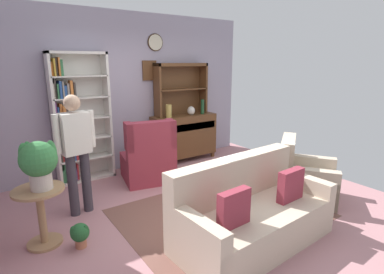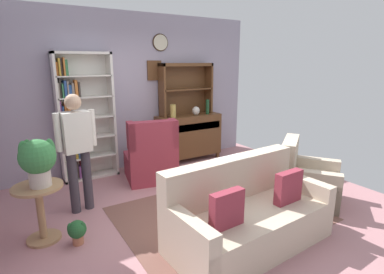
{
  "view_description": "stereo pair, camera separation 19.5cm",
  "coord_description": "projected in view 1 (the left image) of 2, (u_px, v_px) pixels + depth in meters",
  "views": [
    {
      "loc": [
        -2.15,
        -3.06,
        1.94
      ],
      "look_at": [
        0.1,
        0.2,
        0.95
      ],
      "focal_mm": 28.15,
      "sensor_mm": 36.0,
      "label": 1
    },
    {
      "loc": [
        -1.99,
        -3.17,
        1.94
      ],
      "look_at": [
        0.1,
        0.2,
        0.95
      ],
      "focal_mm": 28.15,
      "sensor_mm": 36.0,
      "label": 2
    }
  ],
  "objects": [
    {
      "name": "sideboard",
      "position": [
        184.0,
        135.0,
        6.04
      ],
      "size": [
        1.3,
        0.45,
        0.92
      ],
      "color": "brown",
      "rests_on": "ground_plane"
    },
    {
      "name": "potted_plant_small",
      "position": [
        80.0,
        234.0,
        3.21
      ],
      "size": [
        0.2,
        0.2,
        0.27
      ],
      "color": "#AD6B4C",
      "rests_on": "ground_plane"
    },
    {
      "name": "bottle_wine",
      "position": [
        202.0,
        107.0,
        6.05
      ],
      "size": [
        0.07,
        0.07,
        0.29
      ],
      "primitive_type": "cylinder",
      "color": "#194223",
      "rests_on": "sideboard"
    },
    {
      "name": "couch_floral",
      "position": [
        251.0,
        214.0,
        3.31
      ],
      "size": [
        1.84,
        0.95,
        0.9
      ],
      "color": "beige",
      "rests_on": "ground_plane"
    },
    {
      "name": "wingback_chair",
      "position": [
        149.0,
        159.0,
        4.96
      ],
      "size": [
        0.93,
        0.94,
        1.05
      ],
      "color": "maroon",
      "rests_on": "ground_plane"
    },
    {
      "name": "area_rug",
      "position": [
        220.0,
        213.0,
        3.97
      ],
      "size": [
        2.52,
        1.92,
        0.01
      ],
      "primitive_type": "cube",
      "color": "brown",
      "rests_on": "ground_plane"
    },
    {
      "name": "sideboard_hutch",
      "position": [
        181.0,
        82.0,
        5.87
      ],
      "size": [
        1.1,
        0.26,
        1.0
      ],
      "color": "brown",
      "rests_on": "sideboard"
    },
    {
      "name": "bookshelf",
      "position": [
        77.0,
        120.0,
        4.87
      ],
      "size": [
        0.9,
        0.3,
        2.1
      ],
      "color": "silver",
      "rests_on": "ground_plane"
    },
    {
      "name": "vase_round",
      "position": [
        191.0,
        111.0,
        5.94
      ],
      "size": [
        0.15,
        0.15,
        0.17
      ],
      "primitive_type": "ellipsoid",
      "color": "beige",
      "rests_on": "sideboard"
    },
    {
      "name": "plant_stand",
      "position": [
        41.0,
        210.0,
        3.21
      ],
      "size": [
        0.52,
        0.52,
        0.65
      ],
      "color": "#A87F56",
      "rests_on": "ground_plane"
    },
    {
      "name": "armchair_floral",
      "position": [
        304.0,
        179.0,
        4.37
      ],
      "size": [
        1.06,
        1.07,
        0.88
      ],
      "color": "beige",
      "rests_on": "ground_plane"
    },
    {
      "name": "vase_tall",
      "position": [
        169.0,
        111.0,
        5.63
      ],
      "size": [
        0.11,
        0.11,
        0.25
      ],
      "primitive_type": "cylinder",
      "color": "tan",
      "rests_on": "sideboard"
    },
    {
      "name": "person_reading",
      "position": [
        76.0,
        147.0,
        3.78
      ],
      "size": [
        0.53,
        0.25,
        1.56
      ],
      "color": "#38333D",
      "rests_on": "ground_plane"
    },
    {
      "name": "ground_plane",
      "position": [
        194.0,
        209.0,
        4.1
      ],
      "size": [
        5.4,
        4.6,
        0.02
      ],
      "primitive_type": "cube",
      "color": "#B27A7F"
    },
    {
      "name": "potted_plant_large",
      "position": [
        38.0,
        162.0,
        3.08
      ],
      "size": [
        0.37,
        0.37,
        0.51
      ],
      "color": "beige",
      "rests_on": "plant_stand"
    },
    {
      "name": "wall_back",
      "position": [
        127.0,
        92.0,
        5.46
      ],
      "size": [
        5.0,
        0.09,
        2.8
      ],
      "color": "#A399AD",
      "rests_on": "ground_plane"
    }
  ]
}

